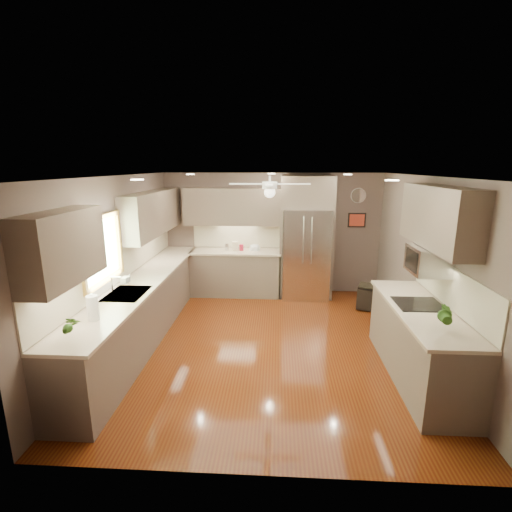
# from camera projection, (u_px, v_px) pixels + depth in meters

# --- Properties ---
(floor) EXTENTS (5.00, 5.00, 0.00)m
(floor) POSITION_uv_depth(u_px,v_px,m) (268.00, 343.00, 5.67)
(floor) COLOR #4D1A0A
(floor) RESTS_ON ground
(ceiling) EXTENTS (5.00, 5.00, 0.00)m
(ceiling) POSITION_uv_depth(u_px,v_px,m) (269.00, 176.00, 5.08)
(ceiling) COLOR white
(ceiling) RESTS_ON ground
(wall_back) EXTENTS (4.50, 0.00, 4.50)m
(wall_back) POSITION_uv_depth(u_px,v_px,m) (272.00, 233.00, 7.80)
(wall_back) COLOR brown
(wall_back) RESTS_ON ground
(wall_front) EXTENTS (4.50, 0.00, 4.50)m
(wall_front) POSITION_uv_depth(u_px,v_px,m) (261.00, 345.00, 2.95)
(wall_front) COLOR brown
(wall_front) RESTS_ON ground
(wall_left) EXTENTS (0.00, 5.00, 5.00)m
(wall_left) POSITION_uv_depth(u_px,v_px,m) (117.00, 262.00, 5.50)
(wall_left) COLOR brown
(wall_left) RESTS_ON ground
(wall_right) EXTENTS (0.00, 5.00, 5.00)m
(wall_right) POSITION_uv_depth(u_px,v_px,m) (427.00, 267.00, 5.25)
(wall_right) COLOR brown
(wall_right) RESTS_ON ground
(canister_b) EXTENTS (0.11, 0.11, 0.13)m
(canister_b) POSITION_uv_depth(u_px,v_px,m) (227.00, 247.00, 7.64)
(canister_b) COLOR silver
(canister_b) RESTS_ON back_run
(canister_c) EXTENTS (0.12, 0.12, 0.20)m
(canister_c) POSITION_uv_depth(u_px,v_px,m) (235.00, 246.00, 7.59)
(canister_c) COLOR beige
(canister_c) RESTS_ON back_run
(canister_d) EXTENTS (0.09, 0.09, 0.13)m
(canister_d) POSITION_uv_depth(u_px,v_px,m) (241.00, 248.00, 7.61)
(canister_d) COLOR maroon
(canister_d) RESTS_ON back_run
(soap_bottle) EXTENTS (0.10, 0.10, 0.20)m
(soap_bottle) POSITION_uv_depth(u_px,v_px,m) (126.00, 279.00, 5.36)
(soap_bottle) COLOR white
(soap_bottle) RESTS_ON left_run
(potted_plant_left) EXTENTS (0.18, 0.14, 0.30)m
(potted_plant_left) POSITION_uv_depth(u_px,v_px,m) (68.00, 325.00, 3.71)
(potted_plant_left) COLOR #285017
(potted_plant_left) RESTS_ON left_run
(potted_plant_right) EXTENTS (0.21, 0.18, 0.33)m
(potted_plant_right) POSITION_uv_depth(u_px,v_px,m) (447.00, 315.00, 3.92)
(potted_plant_right) COLOR #285017
(potted_plant_right) RESTS_ON right_run
(bowl) EXTENTS (0.23, 0.23, 0.05)m
(bowl) POSITION_uv_depth(u_px,v_px,m) (255.00, 250.00, 7.58)
(bowl) COLOR beige
(bowl) RESTS_ON back_run
(left_run) EXTENTS (0.65, 4.70, 1.45)m
(left_run) POSITION_uv_depth(u_px,v_px,m) (144.00, 307.00, 5.81)
(left_run) COLOR brown
(left_run) RESTS_ON ground
(back_run) EXTENTS (1.85, 0.65, 1.45)m
(back_run) POSITION_uv_depth(u_px,v_px,m) (236.00, 272.00, 7.73)
(back_run) COLOR brown
(back_run) RESTS_ON ground
(uppers) EXTENTS (4.50, 4.70, 0.95)m
(uppers) POSITION_uv_depth(u_px,v_px,m) (224.00, 215.00, 5.95)
(uppers) COLOR brown
(uppers) RESTS_ON wall_left
(window) EXTENTS (0.05, 1.12, 0.92)m
(window) POSITION_uv_depth(u_px,v_px,m) (102.00, 250.00, 4.94)
(window) COLOR #BFF2B2
(window) RESTS_ON wall_left
(sink) EXTENTS (0.50, 0.70, 0.32)m
(sink) POSITION_uv_depth(u_px,v_px,m) (127.00, 296.00, 5.08)
(sink) COLOR silver
(sink) RESTS_ON left_run
(refrigerator) EXTENTS (1.06, 0.75, 2.45)m
(refrigerator) POSITION_uv_depth(u_px,v_px,m) (306.00, 240.00, 7.44)
(refrigerator) COLOR silver
(refrigerator) RESTS_ON ground
(right_run) EXTENTS (0.70, 2.20, 1.45)m
(right_run) POSITION_uv_depth(u_px,v_px,m) (419.00, 341.00, 4.67)
(right_run) COLOR brown
(right_run) RESTS_ON ground
(microwave) EXTENTS (0.43, 0.55, 0.34)m
(microwave) POSITION_uv_depth(u_px,v_px,m) (428.00, 260.00, 4.67)
(microwave) COLOR silver
(microwave) RESTS_ON wall_right
(ceiling_fan) EXTENTS (1.18, 1.18, 0.32)m
(ceiling_fan) POSITION_uv_depth(u_px,v_px,m) (270.00, 187.00, 5.41)
(ceiling_fan) COLOR white
(ceiling_fan) RESTS_ON ceiling
(recessed_lights) EXTENTS (2.84, 3.14, 0.01)m
(recessed_lights) POSITION_uv_depth(u_px,v_px,m) (267.00, 176.00, 5.47)
(recessed_lights) COLOR white
(recessed_lights) RESTS_ON ceiling
(wall_clock) EXTENTS (0.30, 0.03, 0.30)m
(wall_clock) POSITION_uv_depth(u_px,v_px,m) (358.00, 196.00, 7.49)
(wall_clock) COLOR white
(wall_clock) RESTS_ON wall_back
(framed_print) EXTENTS (0.36, 0.03, 0.30)m
(framed_print) POSITION_uv_depth(u_px,v_px,m) (357.00, 220.00, 7.61)
(framed_print) COLOR black
(framed_print) RESTS_ON wall_back
(stool) EXTENTS (0.46, 0.46, 0.45)m
(stool) POSITION_uv_depth(u_px,v_px,m) (368.00, 297.00, 6.95)
(stool) COLOR black
(stool) RESTS_ON ground
(paper_towel) EXTENTS (0.13, 0.13, 0.32)m
(paper_towel) POSITION_uv_depth(u_px,v_px,m) (93.00, 308.00, 4.17)
(paper_towel) COLOR white
(paper_towel) RESTS_ON left_run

